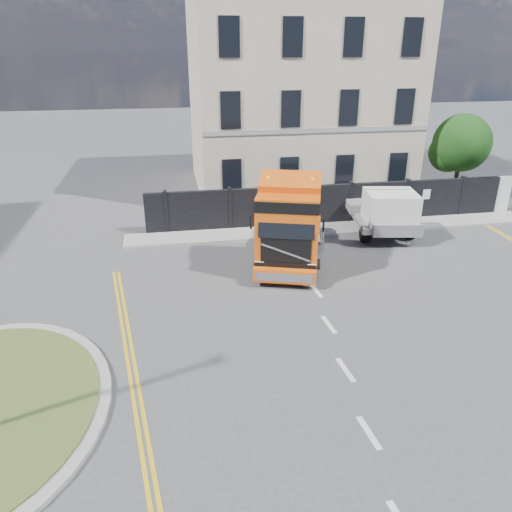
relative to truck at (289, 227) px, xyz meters
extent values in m
plane|color=#424244|center=(-2.76, -4.34, -1.65)|extent=(120.00, 120.00, 0.00)
cube|color=black|center=(3.24, 4.66, -0.65)|extent=(18.00, 0.25, 2.00)
cube|color=silver|center=(11.74, 4.66, -0.65)|extent=(2.60, 0.12, 2.00)
cube|color=beige|center=(3.24, 12.16, 3.85)|extent=(12.00, 10.00, 11.00)
cylinder|color=#382619|center=(11.74, 7.66, -0.45)|extent=(0.24, 0.24, 2.40)
sphere|color=#103711|center=(11.74, 7.66, 1.55)|extent=(3.20, 3.20, 3.20)
sphere|color=#103711|center=(11.24, 8.06, 0.95)|extent=(2.20, 2.20, 2.20)
cube|color=gray|center=(3.24, 3.76, -1.59)|extent=(20.00, 1.60, 0.12)
cube|color=black|center=(0.32, 0.98, -0.96)|extent=(3.92, 6.21, 0.41)
cube|color=#DD570F|center=(-0.18, -0.55, 0.33)|extent=(2.92, 2.98, 2.58)
cube|color=#DD570F|center=(0.12, 0.37, 1.39)|extent=(2.44, 1.49, 1.29)
cube|color=black|center=(-0.54, -1.67, 0.70)|extent=(1.94, 0.67, 0.97)
cube|color=#DD570F|center=(-0.63, -1.95, -1.14)|extent=(2.29, 1.01, 0.51)
cylinder|color=black|center=(-1.35, -0.95, -1.17)|extent=(0.57, 1.00, 0.96)
cylinder|color=gray|center=(-1.35, -0.95, -1.17)|extent=(0.48, 0.60, 0.53)
cylinder|color=black|center=(0.54, -1.56, -1.17)|extent=(0.57, 1.00, 0.96)
cylinder|color=gray|center=(0.54, -1.56, -1.17)|extent=(0.48, 0.60, 0.53)
cylinder|color=black|center=(-0.35, 2.16, -1.17)|extent=(0.57, 1.00, 0.96)
cylinder|color=gray|center=(-0.35, 2.16, -1.17)|extent=(0.48, 0.60, 0.53)
cylinder|color=black|center=(1.54, 1.55, -1.17)|extent=(0.57, 1.00, 0.96)
cylinder|color=gray|center=(1.54, 1.55, -1.17)|extent=(0.48, 0.60, 0.53)
cylinder|color=black|center=(-0.01, 3.21, -1.17)|extent=(0.57, 1.00, 0.96)
cylinder|color=gray|center=(-0.01, 3.21, -1.17)|extent=(0.48, 0.60, 0.53)
cylinder|color=black|center=(1.88, 2.60, -1.17)|extent=(0.57, 1.00, 0.96)
cylinder|color=gray|center=(1.88, 2.60, -1.17)|extent=(0.48, 0.60, 0.53)
cube|color=slate|center=(5.10, 3.66, -0.85)|extent=(3.06, 5.75, 0.28)
cube|color=silver|center=(5.10, 1.96, -0.11)|extent=(2.48, 2.39, 1.48)
cylinder|color=black|center=(4.02, 1.96, -1.25)|extent=(0.28, 0.80, 0.80)
cylinder|color=black|center=(6.18, 1.96, -1.25)|extent=(0.28, 0.80, 0.80)
cylinder|color=black|center=(4.02, 5.37, -1.25)|extent=(0.28, 0.80, 0.80)
cylinder|color=black|center=(6.18, 5.37, -1.25)|extent=(0.28, 0.80, 0.80)
camera|label=1|loc=(-4.56, -17.95, 6.65)|focal=35.00mm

